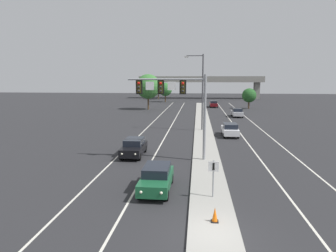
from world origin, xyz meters
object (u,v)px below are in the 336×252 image
Objects in this scene: tree_far_left_b at (158,88)px; tree_far_left_c at (165,89)px; traffic_cone_median_nose at (215,215)px; car_receding_darkred at (214,104)px; median_sign_post at (213,173)px; tree_far_left_a at (148,87)px; car_oncoming_green at (157,178)px; overhead_signal_mast at (177,97)px; car_oncoming_black at (134,147)px; tree_far_right_c at (249,95)px; car_receding_silver at (237,112)px; street_lamp_median at (201,88)px; car_receding_white at (230,129)px.

tree_far_left_b is 1.04× the size of tree_far_left_c.
car_receding_darkred is at bearing 87.25° from traffic_cone_median_nose.
median_sign_post is 0.28× the size of tree_far_left_a.
overhead_signal_mast is at bearing 83.57° from car_oncoming_green.
car_oncoming_black is 48.61m from tree_far_right_c.
median_sign_post is 11.67m from car_oncoming_black.
tree_far_right_c is (14.31, 53.67, 2.26)m from car_oncoming_green.
traffic_cone_median_nose is 76.56m from tree_far_left_c.
traffic_cone_median_nose is at bearing -92.75° from car_receding_darkred.
tree_far_left_c is (-13.45, 14.98, 2.89)m from car_receding_darkred.
car_oncoming_green is at bearing -80.12° from tree_far_left_a.
car_receding_silver is (8.91, 30.97, -4.65)m from overhead_signal_mast.
traffic_cone_median_nose is at bearing -91.05° from median_sign_post.
overhead_signal_mast is 15.45m from street_lamp_median.
tree_far_left_c is at bearing -73.12° from tree_far_left_b.
tree_far_left_c is at bearing 93.50° from car_oncoming_black.
median_sign_post is 55.86m from tree_far_right_c.
tree_far_left_b is at bearing 98.64° from overhead_signal_mast.
traffic_cone_median_nose is at bearing -88.89° from street_lamp_median.
street_lamp_median reaches higher than overhead_signal_mast.
car_oncoming_green is 20.09m from car_receding_white.
car_receding_white is (3.60, -3.52, -4.97)m from street_lamp_median.
car_receding_darkred is at bearing -57.77° from tree_far_left_b.
tree_far_right_c is (22.91, 4.27, -2.10)m from tree_far_left_a.
tree_far_left_a is at bearing -86.32° from tree_far_left_b.
tree_far_left_c is at bearing 86.11° from tree_far_left_a.
tree_far_left_a is 34.43m from tree_far_left_b.
tree_far_left_b reaches higher than tree_far_right_c.
tree_far_left_b reaches higher than traffic_cone_median_nose.
tree_far_left_a is (-5.37, 41.00, 4.36)m from car_oncoming_black.
car_oncoming_green is (-2.90, -22.52, -4.97)m from street_lamp_median.
median_sign_post is 0.49× the size of car_receding_silver.
car_oncoming_green and car_oncoming_black have the same top height.
car_oncoming_black is 0.56× the size of tree_far_left_a.
overhead_signal_mast is 0.91× the size of tree_far_left_a.
median_sign_post is 3.33m from traffic_cone_median_nose.
street_lamp_median is 1.26× the size of tree_far_left_a.
car_receding_darkred is at bearing 160.28° from tree_far_right_c.
car_receding_white is 0.79× the size of tree_far_left_c.
median_sign_post is 0.47× the size of tree_far_right_c.
car_receding_white is at bearing -44.35° from street_lamp_median.
car_oncoming_black is 0.75× the size of tree_far_left_b.
car_receding_white reaches higher than traffic_cone_median_nose.
tree_far_right_c is (10.83, 54.78, 1.49)m from median_sign_post.
car_receding_darkred is 32.32m from tree_far_left_b.
tree_far_left_c is (3.71, -12.23, -0.17)m from tree_far_left_b.
car_oncoming_green is (-3.48, 1.11, -0.77)m from median_sign_post.
car_oncoming_black is at bearing 111.08° from car_oncoming_green.
car_receding_white is at bearing 71.12° from car_oncoming_green.
tree_far_left_b is at bearing 95.74° from car_oncoming_black.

